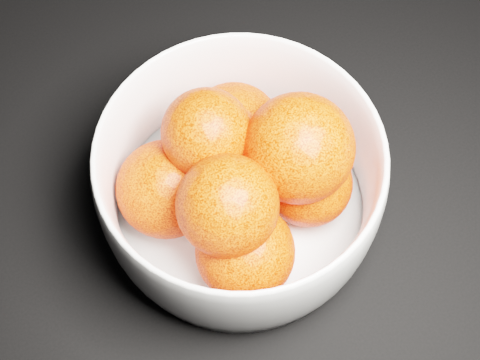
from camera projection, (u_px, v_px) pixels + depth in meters
ground at (5, 198)px, 0.55m from camera, size 3.00×3.00×0.00m
bowl at (240, 183)px, 0.50m from camera, size 0.21×0.21×0.10m
orange_pile at (241, 176)px, 0.49m from camera, size 0.16×0.16×0.12m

